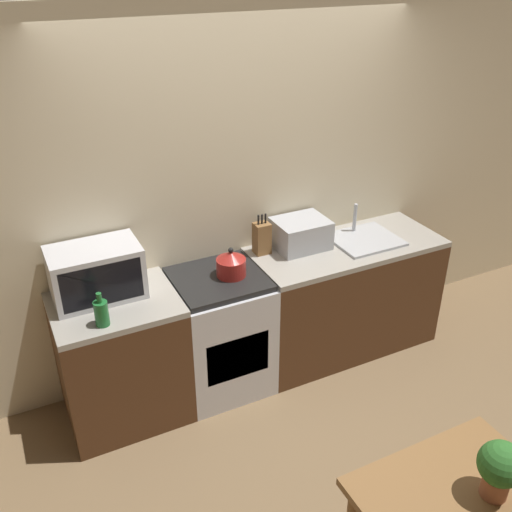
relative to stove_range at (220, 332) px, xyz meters
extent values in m
plane|color=brown|center=(0.34, -0.75, -0.45)|extent=(16.00, 16.00, 0.00)
cube|color=beige|center=(0.34, 0.34, 0.85)|extent=(10.00, 0.06, 2.60)
cube|color=#4C2D19|center=(-0.70, 0.00, -0.02)|extent=(0.78, 0.62, 0.86)
cube|color=#9E998E|center=(-0.70, 0.00, 0.43)|extent=(0.78, 0.62, 0.04)
cube|color=#4C2D19|center=(1.04, 0.00, -0.02)|extent=(1.46, 0.62, 0.86)
cube|color=#9E998E|center=(1.04, 0.00, 0.43)|extent=(1.46, 0.62, 0.04)
cube|color=silver|center=(0.00, 0.00, -0.02)|extent=(0.62, 0.62, 0.86)
cube|color=black|center=(0.00, 0.00, 0.43)|extent=(0.60, 0.57, 0.04)
cube|color=black|center=(0.00, -0.30, -0.02)|extent=(0.45, 0.02, 0.32)
cylinder|color=maroon|center=(0.09, -0.02, 0.51)|extent=(0.20, 0.20, 0.12)
cone|color=maroon|center=(0.09, -0.02, 0.60)|extent=(0.19, 0.19, 0.06)
sphere|color=black|center=(0.09, -0.02, 0.64)|extent=(0.04, 0.04, 0.04)
cube|color=silver|center=(-0.76, 0.12, 0.62)|extent=(0.55, 0.35, 0.34)
cube|color=black|center=(-0.76, -0.05, 0.62)|extent=(0.49, 0.01, 0.27)
cylinder|color=#1E662D|center=(-0.82, -0.21, 0.53)|extent=(0.08, 0.08, 0.16)
cylinder|color=#1E662D|center=(-0.82, -0.21, 0.64)|extent=(0.03, 0.03, 0.06)
cube|color=brown|center=(0.42, 0.18, 0.57)|extent=(0.11, 0.10, 0.23)
cylinder|color=black|center=(0.39, 0.18, 0.72)|extent=(0.01, 0.01, 0.07)
cylinder|color=black|center=(0.42, 0.18, 0.72)|extent=(0.01, 0.01, 0.07)
cylinder|color=black|center=(0.44, 0.18, 0.72)|extent=(0.01, 0.01, 0.07)
cube|color=#ADAFB5|center=(0.71, 0.14, 0.56)|extent=(0.38, 0.31, 0.21)
cube|color=black|center=(0.71, -0.01, 0.56)|extent=(0.34, 0.01, 0.17)
cube|color=#ADAFB5|center=(1.20, 0.00, 0.46)|extent=(0.49, 0.43, 0.02)
cylinder|color=#ADAFB5|center=(1.20, 0.15, 0.58)|extent=(0.03, 0.03, 0.22)
cube|color=brown|center=(0.29, -1.93, 0.31)|extent=(0.85, 0.57, 0.04)
cylinder|color=brown|center=(0.66, -1.71, -0.08)|extent=(0.05, 0.05, 0.74)
cylinder|color=#9E5B3D|center=(0.42, -2.01, 0.38)|extent=(0.11, 0.11, 0.10)
sphere|color=#2D6B28|center=(0.42, -2.01, 0.51)|extent=(0.20, 0.20, 0.20)
camera|label=1|loc=(-1.22, -3.05, 2.40)|focal=40.00mm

